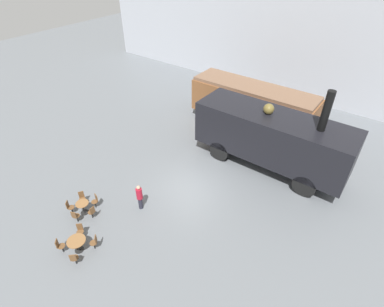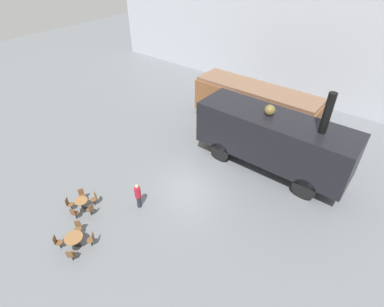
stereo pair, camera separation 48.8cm
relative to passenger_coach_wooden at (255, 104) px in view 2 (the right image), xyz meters
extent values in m
plane|color=slate|center=(0.45, -8.47, -2.00)|extent=(80.00, 80.00, 0.00)
cube|color=#B2B7C1|center=(0.45, 7.07, 2.50)|extent=(44.00, 0.15, 9.00)
cube|color=brown|center=(0.00, 0.00, -0.10)|extent=(9.51, 2.71, 2.48)
cube|color=brown|center=(0.00, 0.00, 1.26)|extent=(9.32, 2.49, 0.24)
cylinder|color=black|center=(2.85, -1.29, -1.49)|extent=(1.02, 0.12, 1.02)
cylinder|color=black|center=(2.85, 1.29, -1.49)|extent=(1.02, 0.12, 1.02)
cylinder|color=black|center=(-2.85, -1.29, -1.49)|extent=(1.02, 0.12, 1.02)
cylinder|color=black|center=(-2.85, 1.29, -1.49)|extent=(1.02, 0.12, 1.02)
cube|color=black|center=(3.25, -3.84, 0.32)|extent=(9.61, 2.90, 2.84)
cylinder|color=black|center=(5.89, -3.84, 2.89)|extent=(0.44, 0.44, 2.31)
sphere|color=brown|center=(2.77, -3.84, 2.04)|extent=(0.64, 0.64, 0.64)
cylinder|color=black|center=(6.13, -5.23, -1.30)|extent=(1.39, 0.12, 1.39)
cylinder|color=black|center=(6.13, -2.45, -1.30)|extent=(1.39, 0.12, 1.39)
cylinder|color=black|center=(0.37, -5.23, -1.30)|extent=(1.39, 0.12, 1.39)
cylinder|color=black|center=(0.37, -2.45, -1.30)|extent=(1.39, 0.12, 1.39)
cylinder|color=black|center=(-1.20, -15.35, -1.99)|extent=(0.44, 0.44, 0.02)
cylinder|color=black|center=(-1.20, -15.35, -1.64)|extent=(0.08, 0.08, 0.68)
cylinder|color=olive|center=(-1.20, -15.35, -1.29)|extent=(0.89, 0.89, 0.03)
cylinder|color=black|center=(-2.99, -13.66, -1.99)|extent=(0.44, 0.44, 0.02)
cylinder|color=black|center=(-2.99, -13.66, -1.64)|extent=(0.08, 0.08, 0.68)
cylinder|color=olive|center=(-2.99, -13.66, -1.28)|extent=(0.70, 0.70, 0.03)
cylinder|color=black|center=(-1.72, -14.81, -1.79)|extent=(0.06, 0.06, 0.42)
cylinder|color=brown|center=(-1.72, -14.81, -1.56)|extent=(0.36, 0.36, 0.03)
cube|color=brown|center=(-1.82, -14.70, -1.34)|extent=(0.24, 0.23, 0.42)
cylinder|color=black|center=(-1.74, -15.86, -1.79)|extent=(0.06, 0.06, 0.42)
cylinder|color=brown|center=(-1.74, -15.86, -1.56)|extent=(0.36, 0.36, 0.03)
cube|color=brown|center=(-1.85, -15.97, -1.34)|extent=(0.23, 0.24, 0.42)
cylinder|color=black|center=(-0.69, -15.88, -1.79)|extent=(0.06, 0.06, 0.42)
cylinder|color=brown|center=(-0.69, -15.88, -1.56)|extent=(0.36, 0.36, 0.03)
cube|color=brown|center=(-0.58, -15.99, -1.34)|extent=(0.24, 0.23, 0.42)
cylinder|color=black|center=(-0.66, -14.83, -1.79)|extent=(0.06, 0.06, 0.42)
cylinder|color=brown|center=(-0.66, -14.83, -1.56)|extent=(0.36, 0.36, 0.03)
cube|color=brown|center=(-0.55, -14.73, -1.34)|extent=(0.23, 0.24, 0.42)
cylinder|color=black|center=(-2.82, -13.03, -1.79)|extent=(0.06, 0.06, 0.42)
cylinder|color=brown|center=(-2.82, -13.03, -1.56)|extent=(0.36, 0.36, 0.03)
cube|color=brown|center=(-2.78, -12.88, -1.34)|extent=(0.29, 0.11, 0.42)
cylinder|color=black|center=(-3.54, -13.30, -1.79)|extent=(0.06, 0.06, 0.42)
cylinder|color=brown|center=(-3.54, -13.30, -1.56)|extent=(0.36, 0.36, 0.03)
cube|color=brown|center=(-3.66, -13.22, -1.34)|extent=(0.19, 0.26, 0.42)
cylinder|color=black|center=(-3.50, -14.07, -1.79)|extent=(0.06, 0.06, 0.42)
cylinder|color=brown|center=(-3.50, -14.07, -1.56)|extent=(0.36, 0.36, 0.03)
cube|color=brown|center=(-3.62, -14.16, -1.34)|extent=(0.21, 0.25, 0.42)
cylinder|color=black|center=(-2.76, -14.27, -1.79)|extent=(0.06, 0.06, 0.42)
cylinder|color=brown|center=(-2.76, -14.27, -1.56)|extent=(0.36, 0.36, 0.03)
cube|color=brown|center=(-2.71, -14.41, -1.34)|extent=(0.28, 0.14, 0.42)
cylinder|color=black|center=(-2.34, -13.63, -1.79)|extent=(0.06, 0.06, 0.42)
cylinder|color=brown|center=(-2.34, -13.63, -1.56)|extent=(0.36, 0.36, 0.03)
cube|color=brown|center=(-2.19, -13.62, -1.34)|extent=(0.05, 0.29, 0.42)
cylinder|color=#262633|center=(-0.75, -11.54, -1.62)|extent=(0.24, 0.24, 0.76)
cylinder|color=#B2192D|center=(-0.75, -11.54, -0.91)|extent=(0.34, 0.34, 0.67)
sphere|color=tan|center=(-0.75, -11.54, -0.46)|extent=(0.22, 0.22, 0.22)
camera|label=1|loc=(8.50, -19.24, 10.45)|focal=28.00mm
camera|label=2|loc=(8.89, -18.95, 10.45)|focal=28.00mm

